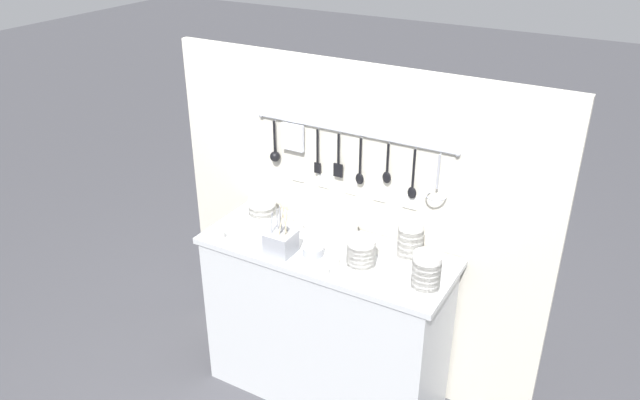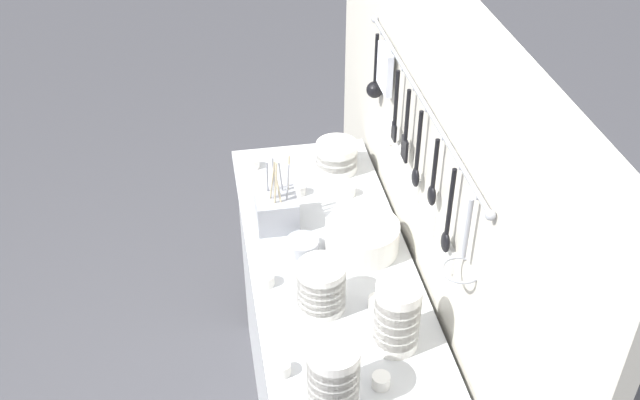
% 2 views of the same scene
% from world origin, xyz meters
% --- Properties ---
extents(counter, '(1.27, 0.49, 0.91)m').
position_xyz_m(counter, '(0.00, 0.00, 0.45)').
color(counter, '#B7BABC').
rests_on(counter, ground).
extents(back_wall, '(2.07, 0.11, 1.77)m').
position_xyz_m(back_wall, '(-0.00, 0.28, 0.89)').
color(back_wall, beige).
rests_on(back_wall, ground).
extents(bowl_stack_tall_left, '(0.15, 0.15, 0.11)m').
position_xyz_m(bowl_stack_tall_left, '(-0.45, 0.11, 0.96)').
color(bowl_stack_tall_left, silver).
rests_on(bowl_stack_tall_left, counter).
extents(bowl_stack_wide_centre, '(0.12, 0.12, 0.21)m').
position_xyz_m(bowl_stack_wide_centre, '(0.39, 0.11, 1.01)').
color(bowl_stack_wide_centre, silver).
rests_on(bowl_stack_wide_centre, counter).
extents(bowl_stack_nested_right, '(0.13, 0.13, 0.19)m').
position_xyz_m(bowl_stack_nested_right, '(0.55, -0.09, 1.00)').
color(bowl_stack_nested_right, silver).
rests_on(bowl_stack_nested_right, counter).
extents(bowl_stack_back_corner, '(0.14, 0.14, 0.15)m').
position_xyz_m(bowl_stack_back_corner, '(0.22, -0.06, 0.98)').
color(bowl_stack_back_corner, silver).
rests_on(bowl_stack_back_corner, counter).
extents(plate_stack, '(0.23, 0.23, 0.09)m').
position_xyz_m(plate_stack, '(-0.01, 0.11, 0.95)').
color(plate_stack, silver).
rests_on(plate_stack, counter).
extents(steel_mixing_bowl, '(0.10, 0.10, 0.04)m').
position_xyz_m(steel_mixing_bowl, '(-0.03, -0.08, 0.93)').
color(steel_mixing_bowl, '#93969E').
rests_on(steel_mixing_bowl, counter).
extents(cutlery_caddy, '(0.13, 0.13, 0.26)m').
position_xyz_m(cutlery_caddy, '(-0.17, -0.14, 0.96)').
color(cutlery_caddy, '#93969E').
rests_on(cutlery_caddy, counter).
extents(cup_front_left, '(0.05, 0.05, 0.04)m').
position_xyz_m(cup_front_left, '(-0.33, -0.04, 0.92)').
color(cup_front_left, silver).
rests_on(cup_front_left, counter).
extents(cup_mid_row, '(0.05, 0.05, 0.04)m').
position_xyz_m(cup_mid_row, '(0.44, -0.20, 0.92)').
color(cup_mid_row, silver).
rests_on(cup_mid_row, counter).
extents(cup_beside_plates, '(0.05, 0.05, 0.04)m').
position_xyz_m(cup_beside_plates, '(0.25, 0.09, 0.92)').
color(cup_beside_plates, silver).
rests_on(cup_beside_plates, counter).
extents(cup_edge_far, '(0.05, 0.05, 0.04)m').
position_xyz_m(cup_edge_far, '(0.52, 0.04, 0.92)').
color(cup_edge_far, silver).
rests_on(cup_edge_far, counter).
extents(cup_centre, '(0.05, 0.05, 0.04)m').
position_xyz_m(cup_centre, '(0.10, -0.20, 0.92)').
color(cup_centre, silver).
rests_on(cup_centre, counter).
extents(cup_back_right, '(0.05, 0.05, 0.04)m').
position_xyz_m(cup_back_right, '(-0.51, -0.18, 0.92)').
color(cup_back_right, silver).
rests_on(cup_back_right, counter).
extents(cup_by_caddy, '(0.05, 0.05, 0.04)m').
position_xyz_m(cup_by_caddy, '(0.10, -0.10, 0.92)').
color(cup_by_caddy, silver).
rests_on(cup_by_caddy, counter).
extents(cup_back_left, '(0.05, 0.05, 0.04)m').
position_xyz_m(cup_back_left, '(-0.21, 0.09, 0.92)').
color(cup_back_left, silver).
rests_on(cup_back_left, counter).
extents(cup_front_right, '(0.05, 0.05, 0.04)m').
position_xyz_m(cup_front_right, '(-0.29, 0.12, 0.92)').
color(cup_front_right, silver).
rests_on(cup_front_right, counter).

